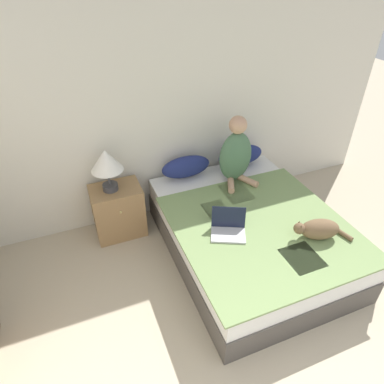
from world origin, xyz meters
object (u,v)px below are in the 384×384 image
object	(u,v)px
pillow_far	(240,155)
cat_tabby	(319,229)
bed	(249,234)
pillow_near	(186,167)
laptop_open	(228,229)
table_lamp	(106,162)
nightstand	(118,211)
person_sitting	(236,154)

from	to	relation	value
pillow_far	cat_tabby	world-z (taller)	pillow_far
bed	pillow_near	distance (m)	1.04
pillow_far	laptop_open	xyz separation A→B (m)	(-0.69, -1.05, -0.08)
laptop_open	table_lamp	bearing A→B (deg)	157.73
table_lamp	pillow_far	bearing A→B (deg)	2.37
pillow_far	nightstand	size ratio (longest dim) A/B	0.96
person_sitting	laptop_open	distance (m)	0.96
pillow_far	table_lamp	xyz separation A→B (m)	(-1.58, -0.07, 0.29)
pillow_near	table_lamp	world-z (taller)	table_lamp
person_sitting	nightstand	bearing A→B (deg)	171.49
nightstand	cat_tabby	bearing A→B (deg)	-40.42
nightstand	table_lamp	size ratio (longest dim) A/B	1.28
pillow_far	table_lamp	bearing A→B (deg)	-177.63
pillow_near	table_lamp	bearing A→B (deg)	-175.73
bed	cat_tabby	distance (m)	0.73
cat_tabby	table_lamp	world-z (taller)	table_lamp
person_sitting	nightstand	distance (m)	1.44
bed	pillow_far	distance (m)	1.04
bed	nightstand	size ratio (longest dim) A/B	3.44
bed	pillow_far	bearing A→B (deg)	68.71
pillow_near	laptop_open	world-z (taller)	pillow_near
person_sitting	laptop_open	bearing A→B (deg)	-121.02
pillow_near	table_lamp	xyz separation A→B (m)	(-0.88, -0.07, 0.29)
pillow_near	nightstand	size ratio (longest dim) A/B	0.96
pillow_near	laptop_open	xyz separation A→B (m)	(0.01, -1.05, -0.08)
bed	laptop_open	world-z (taller)	laptop_open
person_sitting	nightstand	size ratio (longest dim) A/B	1.28
pillow_far	nightstand	world-z (taller)	pillow_far
bed	table_lamp	size ratio (longest dim) A/B	4.40
table_lamp	pillow_near	bearing A→B (deg)	4.27
laptop_open	cat_tabby	bearing A→B (deg)	-0.76
pillow_near	person_sitting	size ratio (longest dim) A/B	0.75
pillow_near	cat_tabby	xyz separation A→B (m)	(0.74, -1.41, -0.03)
person_sitting	table_lamp	distance (m)	1.38
laptop_open	nightstand	bearing A→B (deg)	156.44
cat_tabby	nightstand	world-z (taller)	cat_tabby
nightstand	laptop_open	bearing A→B (deg)	-49.14
nightstand	bed	bearing A→B (deg)	-35.12
pillow_far	cat_tabby	xyz separation A→B (m)	(0.03, -1.41, -0.03)
pillow_far	table_lamp	world-z (taller)	table_lamp
bed	person_sitting	xyz separation A→B (m)	(0.13, 0.64, 0.59)
cat_tabby	laptop_open	xyz separation A→B (m)	(-0.72, 0.36, -0.05)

